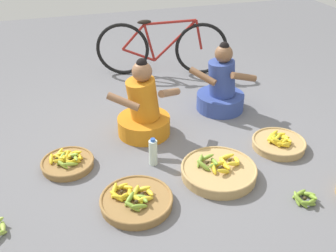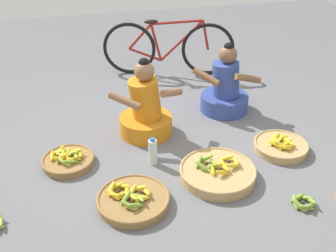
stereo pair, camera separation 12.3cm
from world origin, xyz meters
name	(u,v)px [view 1 (the left image)]	position (x,y,z in m)	size (l,w,h in m)	color
ground_plane	(162,147)	(0.00, 0.00, 0.00)	(10.00, 10.00, 0.00)	slate
vendor_woman_front	(144,111)	(-0.10, 0.30, 0.25)	(0.74, 0.52, 0.79)	orange
vendor_woman_behind	(221,89)	(0.83, 0.56, 0.25)	(0.68, 0.52, 0.77)	#334793
bicycle_leaning	(162,48)	(0.49, 1.69, 0.36)	(1.65, 0.52, 0.73)	black
banana_basket_near_vendor	(279,143)	(1.05, -0.32, 0.05)	(0.50, 0.50, 0.15)	tan
banana_basket_front_right	(136,200)	(-0.41, -0.71, 0.05)	(0.57, 0.57, 0.14)	olive
banana_basket_back_left	(219,171)	(0.34, -0.56, 0.05)	(0.64, 0.64, 0.16)	tan
banana_basket_back_center	(68,162)	(-0.88, -0.05, 0.04)	(0.46, 0.46, 0.13)	olive
loose_bananas_back_right	(305,198)	(0.86, -1.05, 0.03)	(0.21, 0.21, 0.09)	olive
water_bottle	(153,152)	(-0.15, -0.23, 0.12)	(0.08, 0.08, 0.26)	silver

